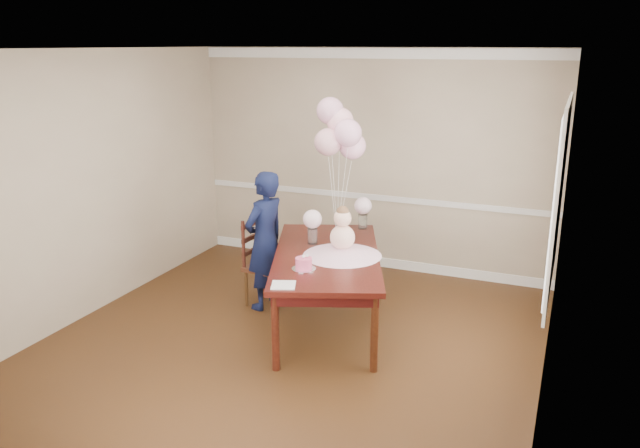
# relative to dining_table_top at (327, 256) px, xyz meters

# --- Properties ---
(floor) EXTENTS (4.50, 5.00, 0.00)m
(floor) POSITION_rel_dining_table_top_xyz_m (-0.16, -0.65, -0.73)
(floor) COLOR black
(floor) RESTS_ON ground
(ceiling) EXTENTS (4.50, 5.00, 0.02)m
(ceiling) POSITION_rel_dining_table_top_xyz_m (-0.16, -0.65, 1.97)
(ceiling) COLOR silver
(ceiling) RESTS_ON wall_back
(wall_back) EXTENTS (4.50, 0.02, 2.70)m
(wall_back) POSITION_rel_dining_table_top_xyz_m (-0.16, 1.85, 0.62)
(wall_back) COLOR tan
(wall_back) RESTS_ON floor
(wall_front) EXTENTS (4.50, 0.02, 2.70)m
(wall_front) POSITION_rel_dining_table_top_xyz_m (-0.16, -3.15, 0.62)
(wall_front) COLOR tan
(wall_front) RESTS_ON floor
(wall_left) EXTENTS (0.02, 5.00, 2.70)m
(wall_left) POSITION_rel_dining_table_top_xyz_m (-2.41, -0.65, 0.62)
(wall_left) COLOR tan
(wall_left) RESTS_ON floor
(wall_right) EXTENTS (0.02, 5.00, 2.70)m
(wall_right) POSITION_rel_dining_table_top_xyz_m (2.09, -0.65, 0.62)
(wall_right) COLOR tan
(wall_right) RESTS_ON floor
(chair_rail_trim) EXTENTS (4.50, 0.02, 0.07)m
(chair_rail_trim) POSITION_rel_dining_table_top_xyz_m (-0.16, 1.84, 0.17)
(chair_rail_trim) COLOR silver
(chair_rail_trim) RESTS_ON wall_back
(crown_molding) EXTENTS (4.50, 0.02, 0.12)m
(crown_molding) POSITION_rel_dining_table_top_xyz_m (-0.16, 1.84, 1.90)
(crown_molding) COLOR white
(crown_molding) RESTS_ON wall_back
(baseboard_trim) EXTENTS (4.50, 0.02, 0.12)m
(baseboard_trim) POSITION_rel_dining_table_top_xyz_m (-0.16, 1.84, -0.67)
(baseboard_trim) COLOR white
(baseboard_trim) RESTS_ON floor
(window_frame) EXTENTS (0.02, 1.66, 1.56)m
(window_frame) POSITION_rel_dining_table_top_xyz_m (2.07, -0.15, 0.82)
(window_frame) COLOR white
(window_frame) RESTS_ON wall_right
(window_blinds) EXTENTS (0.01, 1.50, 1.40)m
(window_blinds) POSITION_rel_dining_table_top_xyz_m (2.05, -0.15, 0.82)
(window_blinds) COLOR white
(window_blinds) RESTS_ON wall_right
(dining_table_top) EXTENTS (1.67, 2.25, 0.05)m
(dining_table_top) POSITION_rel_dining_table_top_xyz_m (0.00, 0.00, 0.00)
(dining_table_top) COLOR black
(dining_table_top) RESTS_ON table_leg_fl
(table_apron) EXTENTS (1.54, 2.12, 0.10)m
(table_apron) POSITION_rel_dining_table_top_xyz_m (0.00, 0.00, -0.08)
(table_apron) COLOR black
(table_apron) RESTS_ON table_leg_fl
(table_leg_fl) EXTENTS (0.09, 0.09, 0.71)m
(table_leg_fl) POSITION_rel_dining_table_top_xyz_m (-0.06, -1.02, -0.38)
(table_leg_fl) COLOR black
(table_leg_fl) RESTS_ON floor
(table_leg_fr) EXTENTS (0.09, 0.09, 0.71)m
(table_leg_fr) POSITION_rel_dining_table_top_xyz_m (0.73, -0.72, -0.38)
(table_leg_fr) COLOR black
(table_leg_fr) RESTS_ON floor
(table_leg_bl) EXTENTS (0.09, 0.09, 0.71)m
(table_leg_bl) POSITION_rel_dining_table_top_xyz_m (-0.73, 0.72, -0.38)
(table_leg_bl) COLOR black
(table_leg_bl) RESTS_ON floor
(table_leg_br) EXTENTS (0.09, 0.09, 0.71)m
(table_leg_br) POSITION_rel_dining_table_top_xyz_m (0.06, 1.02, -0.38)
(table_leg_br) COLOR black
(table_leg_br) RESTS_ON floor
(baby_skirt) EXTENTS (0.99, 0.99, 0.10)m
(baby_skirt) POSITION_rel_dining_table_top_xyz_m (0.16, 0.01, 0.08)
(baby_skirt) COLOR #E5A9C4
(baby_skirt) RESTS_ON dining_table_top
(baby_torso) EXTENTS (0.24, 0.24, 0.24)m
(baby_torso) POSITION_rel_dining_table_top_xyz_m (0.16, 0.01, 0.21)
(baby_torso) COLOR #FDA0B7
(baby_torso) RESTS_ON baby_skirt
(baby_head) EXTENTS (0.17, 0.17, 0.17)m
(baby_head) POSITION_rel_dining_table_top_xyz_m (0.16, 0.01, 0.40)
(baby_head) COLOR beige
(baby_head) RESTS_ON baby_torso
(baby_hair) EXTENTS (0.12, 0.12, 0.12)m
(baby_hair) POSITION_rel_dining_table_top_xyz_m (0.16, 0.01, 0.46)
(baby_hair) COLOR brown
(baby_hair) RESTS_ON baby_head
(cake_platter) EXTENTS (0.29, 0.29, 0.01)m
(cake_platter) POSITION_rel_dining_table_top_xyz_m (-0.03, -0.50, 0.03)
(cake_platter) COLOR silver
(cake_platter) RESTS_ON dining_table_top
(birthday_cake) EXTENTS (0.20, 0.20, 0.10)m
(birthday_cake) POSITION_rel_dining_table_top_xyz_m (-0.03, -0.50, 0.08)
(birthday_cake) COLOR #E24773
(birthday_cake) RESTS_ON cake_platter
(cake_flower_a) EXTENTS (0.03, 0.03, 0.03)m
(cake_flower_a) POSITION_rel_dining_table_top_xyz_m (-0.03, -0.50, 0.15)
(cake_flower_a) COLOR white
(cake_flower_a) RESTS_ON birthday_cake
(cake_flower_b) EXTENTS (0.03, 0.03, 0.03)m
(cake_flower_b) POSITION_rel_dining_table_top_xyz_m (-0.00, -0.47, 0.15)
(cake_flower_b) COLOR silver
(cake_flower_b) RESTS_ON birthday_cake
(rose_vase_near) EXTENTS (0.13, 0.13, 0.16)m
(rose_vase_near) POSITION_rel_dining_table_top_xyz_m (-0.25, 0.23, 0.11)
(rose_vase_near) COLOR silver
(rose_vase_near) RESTS_ON dining_table_top
(roses_near) EXTENTS (0.19, 0.19, 0.19)m
(roses_near) POSITION_rel_dining_table_top_xyz_m (-0.25, 0.23, 0.29)
(roses_near) COLOR #F9D0DB
(roses_near) RESTS_ON rose_vase_near
(rose_vase_far) EXTENTS (0.13, 0.13, 0.16)m
(rose_vase_far) POSITION_rel_dining_table_top_xyz_m (0.05, 0.94, 0.11)
(rose_vase_far) COLOR silver
(rose_vase_far) RESTS_ON dining_table_top
(roses_far) EXTENTS (0.19, 0.19, 0.19)m
(roses_far) POSITION_rel_dining_table_top_xyz_m (0.05, 0.94, 0.29)
(roses_far) COLOR #F4CDDE
(roses_far) RESTS_ON rose_vase_far
(napkin) EXTENTS (0.26, 0.26, 0.01)m
(napkin) POSITION_rel_dining_table_top_xyz_m (-0.02, -0.93, 0.03)
(napkin) COLOR silver
(napkin) RESTS_ON dining_table_top
(balloon_weight) EXTENTS (0.05, 0.05, 0.02)m
(balloon_weight) POSITION_rel_dining_table_top_xyz_m (-0.10, 0.56, 0.04)
(balloon_weight) COLOR #B5B5BA
(balloon_weight) RESTS_ON dining_table_top
(balloon_a) EXTENTS (0.28, 0.28, 0.28)m
(balloon_a) POSITION_rel_dining_table_top_xyz_m (-0.20, 0.52, 1.04)
(balloon_a) COLOR #DA9BA8
(balloon_a) RESTS_ON balloon_ribbon_a
(balloon_b) EXTENTS (0.28, 0.28, 0.28)m
(balloon_b) POSITION_rel_dining_table_top_xyz_m (0.01, 0.54, 1.14)
(balloon_b) COLOR #F2ABD1
(balloon_b) RESTS_ON balloon_ribbon_b
(balloon_c) EXTENTS (0.28, 0.28, 0.28)m
(balloon_c) POSITION_rel_dining_table_top_xyz_m (-0.12, 0.66, 1.24)
(balloon_c) COLOR #FFB4C7
(balloon_c) RESTS_ON balloon_ribbon_c
(balloon_d) EXTENTS (0.28, 0.28, 0.28)m
(balloon_d) POSITION_rel_dining_table_top_xyz_m (-0.22, 0.64, 1.34)
(balloon_d) COLOR #D798B6
(balloon_d) RESTS_ON balloon_ribbon_d
(balloon_e) EXTENTS (0.28, 0.28, 0.28)m
(balloon_e) POSITION_rel_dining_table_top_xyz_m (0.01, 0.69, 0.99)
(balloon_e) COLOR #FFB4D6
(balloon_e) RESTS_ON balloon_ribbon_e
(balloon_ribbon_a) EXTENTS (0.09, 0.04, 0.85)m
(balloon_ribbon_a) POSITION_rel_dining_table_top_xyz_m (-0.15, 0.54, 0.46)
(balloon_ribbon_a) COLOR white
(balloon_ribbon_a) RESTS_ON balloon_weight
(balloon_ribbon_b) EXTENTS (0.12, 0.02, 0.95)m
(balloon_ribbon_b) POSITION_rel_dining_table_top_xyz_m (-0.05, 0.55, 0.51)
(balloon_ribbon_b) COLOR white
(balloon_ribbon_b) RESTS_ON balloon_weight
(balloon_ribbon_c) EXTENTS (0.02, 0.10, 1.05)m
(balloon_ribbon_c) POSITION_rel_dining_table_top_xyz_m (-0.11, 0.61, 0.56)
(balloon_ribbon_c) COLOR silver
(balloon_ribbon_c) RESTS_ON balloon_weight
(balloon_ribbon_d) EXTENTS (0.12, 0.07, 1.15)m
(balloon_ribbon_d) POSITION_rel_dining_table_top_xyz_m (-0.16, 0.60, 0.61)
(balloon_ribbon_d) COLOR white
(balloon_ribbon_d) RESTS_ON balloon_weight
(balloon_ribbon_e) EXTENTS (0.11, 0.12, 0.79)m
(balloon_ribbon_e) POSITION_rel_dining_table_top_xyz_m (-0.05, 0.62, 0.44)
(balloon_ribbon_e) COLOR white
(balloon_ribbon_e) RESTS_ON balloon_weight
(dining_chair_seat) EXTENTS (0.44, 0.44, 0.05)m
(dining_chair_seat) POSITION_rel_dining_table_top_xyz_m (-0.79, 0.25, -0.31)
(dining_chair_seat) COLOR #3E1D11
(dining_chair_seat) RESTS_ON chair_leg_fl
(chair_leg_fl) EXTENTS (0.04, 0.04, 0.40)m
(chair_leg_fl) POSITION_rel_dining_table_top_xyz_m (-0.97, 0.10, -0.53)
(chair_leg_fl) COLOR #361F0E
(chair_leg_fl) RESTS_ON floor
(chair_leg_fr) EXTENTS (0.04, 0.04, 0.40)m
(chair_leg_fr) POSITION_rel_dining_table_top_xyz_m (-0.64, 0.07, -0.53)
(chair_leg_fr) COLOR #3D1A10
(chair_leg_fr) RESTS_ON floor
(chair_leg_bl) EXTENTS (0.04, 0.04, 0.40)m
(chair_leg_bl) POSITION_rel_dining_table_top_xyz_m (-0.95, 0.43, -0.53)
(chair_leg_bl) COLOR #33170E
(chair_leg_bl) RESTS_ON floor
(chair_leg_br) EXTENTS (0.04, 0.04, 0.40)m
(chair_leg_br) POSITION_rel_dining_table_top_xyz_m (-0.61, 0.41, -0.53)
(chair_leg_br) COLOR black
(chair_leg_br) RESTS_ON floor
(chair_back_post_l) EXTENTS (0.04, 0.04, 0.52)m
(chair_back_post_l) POSITION_rel_dining_table_top_xyz_m (-0.99, 0.10, -0.04)
(chair_back_post_l) COLOR #37150F
(chair_back_post_l) RESTS_ON dining_chair_seat
(chair_back_post_r) EXTENTS (0.04, 0.04, 0.52)m
(chair_back_post_r) POSITION_rel_dining_table_top_xyz_m (-0.96, 0.43, -0.04)
(chair_back_post_r) COLOR #35160E
(chair_back_post_r) RESTS_ON dining_chair_seat
(chair_slat_low) EXTENTS (0.06, 0.38, 0.05)m
(chair_slat_low) POSITION_rel_dining_table_top_xyz_m (-0.98, 0.27, -0.15)
(chair_slat_low) COLOR #35160E
(chair_slat_low) RESTS_ON dining_chair_seat
(chair_slat_mid) EXTENTS (0.06, 0.38, 0.05)m
(chair_slat_mid) POSITION_rel_dining_table_top_xyz_m (-0.98, 0.27, -0.00)
(chair_slat_mid) COLOR black
(chair_slat_mid) RESTS_ON dining_chair_seat
(chair_slat_top) EXTENTS (0.06, 0.38, 0.05)m
(chair_slat_top) POSITION_rel_dining_table_top_xyz_m (-0.98, 0.27, 0.15)
(chair_slat_top) COLOR #3E1611
(chair_slat_top) RESTS_ON dining_chair_seat
(woman) EXTENTS (0.49, 0.62, 1.49)m
(woman) POSITION_rel_dining_table_top_xyz_m (-0.77, 0.17, 0.01)
(woman) COLOR black
(woman) RESTS_ON floor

